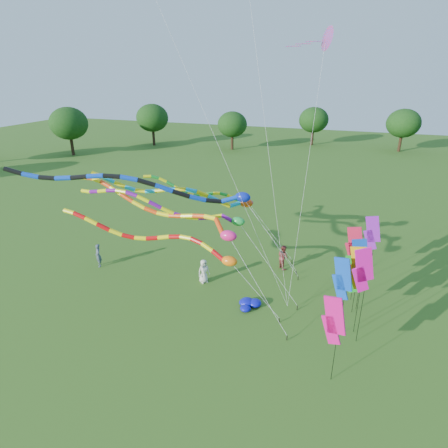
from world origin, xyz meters
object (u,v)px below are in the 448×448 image
(person_a, at_px, (204,271))
(person_b, at_px, (98,255))
(tube_kite_red, at_px, (168,242))
(person_c, at_px, (283,257))
(tube_kite_orange, at_px, (168,211))
(blue_nylon_heap, at_px, (249,307))

(person_a, height_order, person_b, person_b)
(tube_kite_red, relative_size, person_c, 7.34)
(tube_kite_orange, bearing_deg, person_b, 175.83)
(blue_nylon_heap, distance_m, person_b, 11.99)
(person_b, relative_size, person_c, 0.97)
(tube_kite_orange, xyz_separation_m, person_b, (-7.04, 2.03, -5.03))
(tube_kite_orange, xyz_separation_m, person_a, (1.06, 2.50, -5.07))
(person_c, bearing_deg, person_b, 65.57)
(tube_kite_orange, xyz_separation_m, blue_nylon_heap, (4.82, 0.41, -5.72))
(tube_kite_red, xyz_separation_m, person_a, (1.05, 2.73, -3.23))
(person_a, bearing_deg, tube_kite_orange, -161.15)
(tube_kite_orange, distance_m, blue_nylon_heap, 7.49)
(tube_kite_red, bearing_deg, person_c, 47.54)
(tube_kite_red, xyz_separation_m, person_c, (5.71, 6.43, -3.16))
(person_b, bearing_deg, person_c, 62.03)
(person_a, distance_m, person_b, 8.10)
(blue_nylon_heap, bearing_deg, tube_kite_orange, -175.18)
(tube_kite_red, relative_size, person_a, 7.92)
(person_c, bearing_deg, person_a, 85.92)
(blue_nylon_heap, relative_size, person_c, 0.83)
(blue_nylon_heap, xyz_separation_m, person_a, (-3.77, 2.09, 0.65))
(person_a, relative_size, person_c, 0.93)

